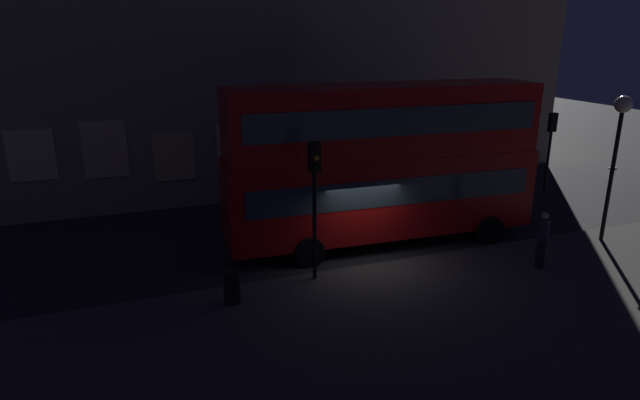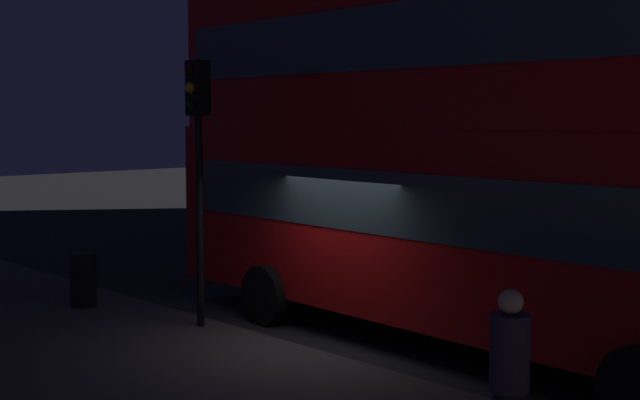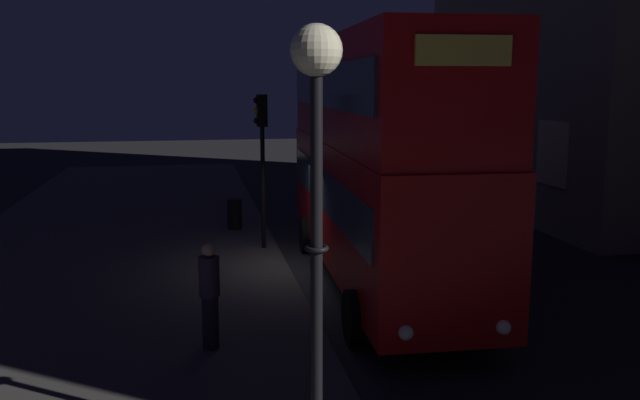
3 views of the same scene
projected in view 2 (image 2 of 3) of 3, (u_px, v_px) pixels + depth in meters
The scene contains 5 objects.
ground_plane at pixel (331, 348), 13.05m from camera, with size 80.00×80.00×0.00m, color #232326.
double_decker_bus at pixel (457, 140), 12.78m from camera, with size 11.10×3.06×5.58m.
traffic_light_near_kerb at pixel (198, 137), 13.62m from camera, with size 0.33×0.37×4.18m.
pedestrian at pixel (509, 389), 7.66m from camera, with size 0.35×0.35×1.83m.
litter_bin at pixel (83, 280), 15.35m from camera, with size 0.45×0.45×0.94m, color black.
Camera 2 is at (9.21, -8.86, 3.44)m, focal length 49.27 mm.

